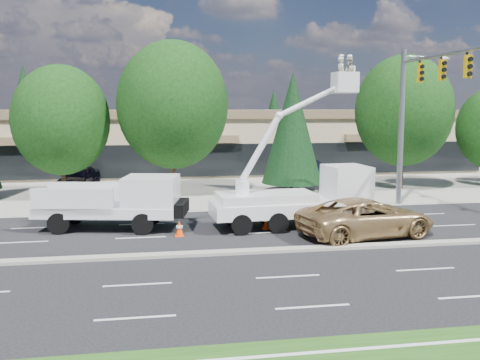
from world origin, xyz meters
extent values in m
plane|color=black|center=(0.00, 0.00, 0.00)|extent=(140.00, 140.00, 0.00)
cube|color=gray|center=(0.00, 20.00, 0.01)|extent=(140.00, 22.00, 0.01)
cube|color=gray|center=(0.00, 0.00, 0.06)|extent=(120.00, 0.55, 0.12)
cube|color=tan|center=(0.00, 30.00, 2.50)|extent=(50.00, 15.00, 5.00)
cube|color=brown|center=(0.00, 30.00, 5.15)|extent=(50.40, 15.40, 0.70)
cube|color=black|center=(0.00, 22.45, 1.50)|extent=(48.00, 0.12, 2.60)
cylinder|color=#332114|center=(-10.00, 15.00, 1.36)|extent=(0.28, 0.28, 2.72)
ellipsoid|color=black|center=(-10.00, 15.00, 4.91)|extent=(6.04, 6.04, 6.95)
cylinder|color=#332114|center=(-3.00, 15.00, 1.62)|extent=(0.28, 0.28, 3.25)
ellipsoid|color=black|center=(-3.00, 15.00, 5.86)|extent=(7.22, 7.22, 8.30)
cylinder|color=#332114|center=(5.00, 15.00, 0.40)|extent=(0.26, 0.26, 0.80)
cone|color=black|center=(5.00, 15.00, 4.34)|extent=(4.10, 4.10, 7.49)
cylinder|color=#332114|center=(13.00, 15.00, 1.52)|extent=(0.28, 0.28, 3.04)
ellipsoid|color=black|center=(13.00, 15.00, 5.48)|extent=(6.75, 6.75, 7.76)
cylinder|color=#332114|center=(-18.00, 42.00, 0.40)|extent=(0.26, 0.26, 0.80)
cone|color=black|center=(-18.00, 42.00, 5.55)|extent=(5.24, 5.24, 9.58)
cylinder|color=#332114|center=(-4.00, 42.00, 0.40)|extent=(0.26, 0.26, 0.80)
cone|color=black|center=(-4.00, 42.00, 5.39)|extent=(5.09, 5.09, 9.31)
cylinder|color=#332114|center=(10.00, 42.00, 0.40)|extent=(0.26, 0.26, 0.80)
cone|color=black|center=(10.00, 42.00, 4.21)|extent=(3.98, 3.98, 7.27)
cylinder|color=#332114|center=(22.00, 42.00, 0.40)|extent=(0.26, 0.26, 0.80)
cone|color=black|center=(22.00, 42.00, 5.70)|extent=(5.39, 5.39, 9.85)
cylinder|color=gray|center=(10.00, 9.20, 4.50)|extent=(0.32, 0.32, 9.00)
cylinder|color=gray|center=(10.00, 4.20, 8.30)|extent=(0.20, 10.00, 0.20)
cylinder|color=gray|center=(11.30, 9.20, 8.60)|extent=(2.60, 0.12, 0.12)
cube|color=gold|center=(10.00, 7.20, 7.55)|extent=(0.32, 0.22, 1.05)
cube|color=gold|center=(10.00, 5.00, 7.55)|extent=(0.32, 0.22, 1.05)
cube|color=gold|center=(10.00, 2.80, 7.55)|extent=(0.32, 0.22, 1.05)
cube|color=white|center=(-6.53, 5.23, 0.93)|extent=(6.89, 3.62, 0.49)
cube|color=white|center=(-4.50, 4.83, 1.69)|extent=(2.81, 2.77, 1.64)
cube|color=black|center=(-3.80, 4.70, 1.91)|extent=(0.49, 2.05, 1.09)
cube|color=white|center=(-7.62, 6.50, 1.47)|extent=(3.70, 1.04, 1.20)
cube|color=white|center=(-8.02, 4.47, 1.47)|extent=(3.70, 1.04, 1.20)
cube|color=white|center=(2.05, 4.20, 0.95)|extent=(7.71, 2.76, 0.66)
cube|color=white|center=(4.88, 4.39, 1.94)|extent=(2.04, 2.35, 1.89)
cube|color=black|center=(5.59, 4.43, 2.08)|extent=(0.20, 1.90, 1.14)
cube|color=white|center=(0.82, 4.12, 1.47)|extent=(4.68, 2.47, 0.47)
cylinder|color=white|center=(-0.31, 4.05, 1.99)|extent=(0.66, 0.66, 0.76)
cube|color=white|center=(4.67, 4.37, 6.87)|extent=(1.10, 0.92, 1.02)
imported|color=beige|center=(4.47, 4.36, 7.25)|extent=(0.43, 0.62, 1.63)
imported|color=beige|center=(4.88, 4.39, 7.25)|extent=(0.67, 0.83, 1.63)
ellipsoid|color=white|center=(4.47, 4.36, 8.08)|extent=(0.25, 0.25, 0.17)
ellipsoid|color=white|center=(4.88, 4.39, 8.08)|extent=(0.25, 0.25, 0.17)
cube|color=#FF4508|center=(-3.30, 3.25, 0.01)|extent=(0.40, 0.40, 0.03)
cone|color=#FF4508|center=(-3.30, 3.25, 0.35)|extent=(0.36, 0.36, 0.70)
cylinder|color=white|center=(-3.30, 3.25, 0.42)|extent=(0.29, 0.29, 0.10)
cube|color=#FF4508|center=(0.83, 4.00, 0.01)|extent=(0.40, 0.40, 0.03)
cone|color=#FF4508|center=(0.83, 4.00, 0.35)|extent=(0.36, 0.36, 0.70)
cylinder|color=white|center=(0.83, 4.00, 0.42)|extent=(0.29, 0.29, 0.10)
cube|color=#FF4508|center=(6.78, 4.12, 0.01)|extent=(0.40, 0.40, 0.03)
cone|color=#FF4508|center=(6.78, 4.12, 0.35)|extent=(0.36, 0.36, 0.70)
cylinder|color=white|center=(6.78, 4.12, 0.42)|extent=(0.29, 0.29, 0.10)
imported|color=tan|center=(4.86, 1.79, 0.86)|extent=(6.62, 4.05, 1.72)
imported|color=black|center=(-9.53, 18.55, 0.82)|extent=(2.97, 5.10, 1.63)
imported|color=black|center=(7.63, 19.69, 0.82)|extent=(2.83, 5.22, 1.63)
camera|label=1|loc=(-4.49, -20.14, 5.66)|focal=40.00mm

